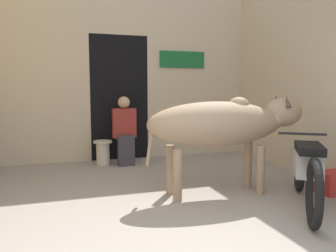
% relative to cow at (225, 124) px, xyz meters
% --- Properties ---
extents(wall_back_with_doorway, '(5.52, 0.93, 3.80)m').
position_rel_cow_xyz_m(wall_back_with_doorway, '(-1.01, 2.82, 0.75)').
color(wall_back_with_doorway, beige).
rests_on(wall_back_with_doorway, ground_plane).
extents(wall_right_with_door, '(0.22, 4.20, 3.80)m').
position_rel_cow_xyz_m(wall_right_with_door, '(1.79, 0.43, 0.96)').
color(wall_right_with_door, beige).
rests_on(wall_right_with_door, ground_plane).
extents(cow, '(2.18, 0.70, 1.30)m').
position_rel_cow_xyz_m(cow, '(0.00, 0.00, 0.00)').
color(cow, tan).
rests_on(cow, ground_plane).
extents(motorcycle_near, '(1.15, 1.68, 0.81)m').
position_rel_cow_xyz_m(motorcycle_near, '(0.67, -0.74, -0.46)').
color(motorcycle_near, black).
rests_on(motorcycle_near, ground_plane).
extents(shopkeeper_seated, '(0.42, 0.34, 1.24)m').
position_rel_cow_xyz_m(shopkeeper_seated, '(-0.93, 2.08, -0.26)').
color(shopkeeper_seated, '#3D3842').
rests_on(shopkeeper_seated, ground_plane).
extents(plastic_stool, '(0.34, 0.34, 0.44)m').
position_rel_cow_xyz_m(plastic_stool, '(-1.32, 2.15, -0.68)').
color(plastic_stool, beige).
rests_on(plastic_stool, ground_plane).
extents(crate, '(0.44, 0.32, 0.28)m').
position_rel_cow_xyz_m(crate, '(1.39, -0.44, -0.77)').
color(crate, red).
rests_on(crate, ground_plane).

